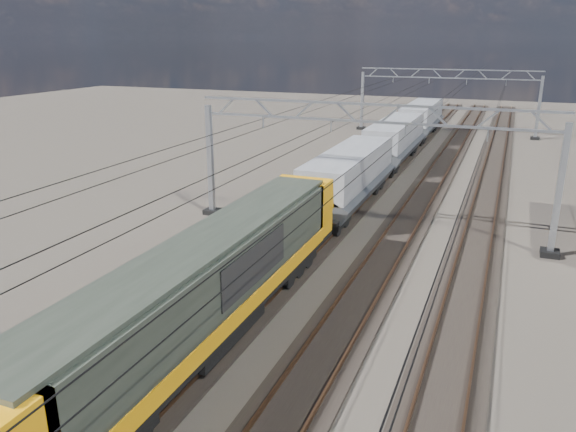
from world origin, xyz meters
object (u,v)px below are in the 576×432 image
at_px(hopper_wagon_lead, 349,175).
at_px(hopper_wagon_mid, 395,138).
at_px(hopper_wagon_third, 422,117).
at_px(catenary_gantry_far, 446,99).
at_px(catenary_gantry_mid, 366,164).
at_px(locomotive, 208,284).

xyz_separation_m(hopper_wagon_lead, hopper_wagon_mid, (0.00, 14.20, 0.00)).
height_order(hopper_wagon_mid, hopper_wagon_third, same).
distance_m(catenary_gantry_far, hopper_wagon_third, 4.43).
distance_m(hopper_wagon_mid, hopper_wagon_third, 14.20).
xyz_separation_m(catenary_gantry_mid, locomotive, (-2.00, -13.68, -1.58)).
bearing_deg(hopper_wagon_third, hopper_wagon_mid, -90.00).
relative_size(locomotive, hopper_wagon_lead, 1.62).
height_order(locomotive, hopper_wagon_mid, locomotive).
bearing_deg(hopper_wagon_mid, hopper_wagon_third, 90.00).
relative_size(catenary_gantry_mid, hopper_wagon_lead, 1.53).
relative_size(catenary_gantry_mid, catenary_gantry_far, 1.00).
relative_size(locomotive, hopper_wagon_third, 1.62).
height_order(catenary_gantry_far, hopper_wagon_lead, catenary_gantry_far).
bearing_deg(locomotive, catenary_gantry_far, 87.69).
height_order(locomotive, hopper_wagon_third, locomotive).
bearing_deg(hopper_wagon_mid, catenary_gantry_mid, -83.73).
height_order(catenary_gantry_far, hopper_wagon_mid, catenary_gantry_far).
bearing_deg(hopper_wagon_lead, locomotive, -90.00).
relative_size(catenary_gantry_mid, locomotive, 0.94).
distance_m(hopper_wagon_lead, hopper_wagon_mid, 14.20).
bearing_deg(catenary_gantry_mid, hopper_wagon_third, 93.53).
height_order(catenary_gantry_mid, hopper_wagon_mid, catenary_gantry_mid).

